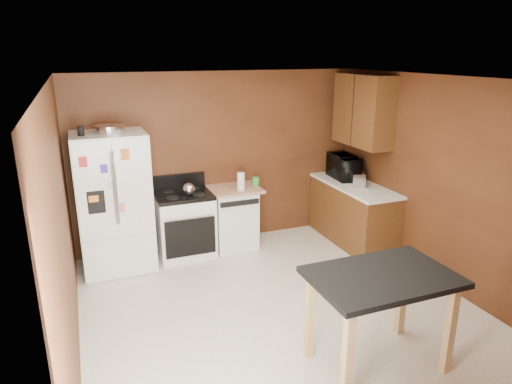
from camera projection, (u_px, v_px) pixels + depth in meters
floor at (284, 314)px, 5.00m from camera, size 4.50×4.50×0.00m
ceiling at (289, 80)px, 4.26m from camera, size 4.50×4.50×0.00m
wall_back at (220, 159)px, 6.63m from camera, size 4.20×0.00×4.20m
wall_front at (451, 324)px, 2.64m from camera, size 4.20×0.00×4.20m
wall_left at (63, 236)px, 3.90m from camera, size 0.00×4.50×4.50m
wall_right at (447, 185)px, 5.37m from camera, size 0.00×4.50×4.50m
roasting_pan at (110, 129)px, 5.60m from camera, size 0.37×0.37×0.09m
pen_cup at (81, 131)px, 5.37m from camera, size 0.08×0.08×0.12m
kettle at (189, 189)px, 6.12m from camera, size 0.17×0.17×0.17m
paper_towel at (241, 181)px, 6.38m from camera, size 0.12×0.12×0.25m
green_canister at (256, 181)px, 6.62m from camera, size 0.11×0.11×0.12m
toaster at (357, 179)px, 6.53m from camera, size 0.27×0.33×0.21m
microwave at (344, 168)px, 6.93m from camera, size 0.45×0.62×0.33m
refrigerator at (114, 202)px, 5.85m from camera, size 0.90×0.80×1.80m
gas_range at (185, 223)px, 6.35m from camera, size 0.76×0.68×1.10m
dishwasher at (233, 217)px, 6.63m from camera, size 0.78×0.63×0.89m
right_cabinets at (356, 183)px, 6.70m from camera, size 0.63×1.58×2.45m
island at (381, 289)px, 3.99m from camera, size 1.25×0.84×0.91m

